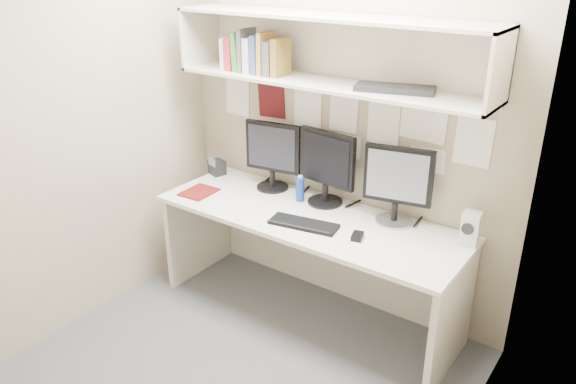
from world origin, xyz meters
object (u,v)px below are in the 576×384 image
Objects in this scene: desk at (308,265)px; speaker at (470,229)px; keyboard at (304,224)px; desk_phone at (217,167)px; monitor_left at (273,153)px; monitor_right at (398,182)px; maroon_notebook at (199,192)px; monitor_center at (327,165)px.

speaker is (0.94, 0.20, 0.46)m from desk.
desk_phone reaches higher than keyboard.
monitor_right is at bearing -9.02° from monitor_left.
desk_phone is (-0.94, 0.18, 0.42)m from desk.
keyboard is at bearing -166.22° from speaker.
keyboard is 1.77× the size of maroon_notebook.
monitor_left is at bearing 168.14° from monitor_right.
monitor_center is 2.05× the size of maroon_notebook.
desk is 4.27× the size of monitor_left.
desk is 0.79m from monitor_left.
maroon_notebook is 0.36m from desk_phone.
monitor_left reaches higher than desk_phone.
desk_phone is at bearing 168.88° from desk.
desk is 0.82m from monitor_right.
speaker reaches higher than keyboard.
desk is 0.90m from maroon_notebook.
monitor_left is (-0.45, 0.22, 0.62)m from desk.
monitor_left is 0.97× the size of monitor_center.
monitor_left is 0.53m from desk_phone.
desk_phone is (-0.92, -0.03, -0.21)m from monitor_center.
speaker is at bearing 12.11° from desk.
keyboard is (0.50, -0.36, -0.24)m from monitor_left.
speaker is (0.46, -0.02, -0.16)m from monitor_right.
maroon_notebook is 1.70× the size of desk_phone.
desk is at bearing 7.41° from maroon_notebook.
monitor_center reaches higher than monitor_right.
monitor_right is (0.92, -0.00, 0.01)m from monitor_left.
monitor_right is at bearing 170.25° from speaker.
monitor_left is at bearing 153.87° from desk.
monitor_right reaches higher than desk.
speaker is (0.89, 0.35, 0.09)m from keyboard.
monitor_left reaches higher than speaker.
monitor_left is 0.67m from keyboard.
monitor_center is 0.45m from keyboard.
monitor_center reaches higher than maroon_notebook.
desk_phone is at bearing 169.54° from monitor_right.
desk is at bearing -79.72° from monitor_center.
monitor_center is 0.95m from desk_phone.
keyboard is at bearing -2.79° from maroon_notebook.
monitor_center is at bearing 94.29° from desk.
monitor_center is 1.16× the size of keyboard.
monitor_center is (-0.02, 0.22, 0.63)m from desk.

